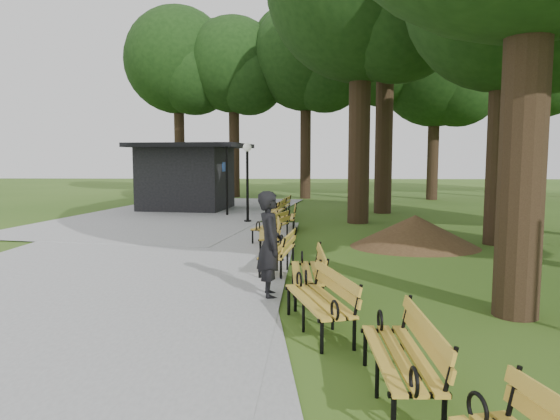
{
  "coord_description": "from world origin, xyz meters",
  "views": [
    {
      "loc": [
        0.12,
        -8.03,
        2.49
      ],
      "look_at": [
        -0.3,
        5.24,
        1.1
      ],
      "focal_mm": 32.61,
      "sensor_mm": 36.0,
      "label": 1
    }
  ],
  "objects_px": {
    "bench_8": "(275,211)",
    "bench_9": "(281,207)",
    "bench_3": "(307,273)",
    "bench_7": "(287,217)",
    "bench_4": "(277,251)",
    "dirt_mound": "(415,231)",
    "person": "(270,245)",
    "bench_6": "(271,226)",
    "bench_5": "(269,235)",
    "lamp_post": "(247,165)",
    "bench_1": "(399,357)",
    "kiosk": "(186,177)",
    "bench_2": "(318,301)"
  },
  "relations": [
    {
      "from": "bench_8",
      "to": "bench_9",
      "type": "distance_m",
      "value": 1.59
    },
    {
      "from": "bench_3",
      "to": "bench_9",
      "type": "height_order",
      "value": "same"
    },
    {
      "from": "bench_7",
      "to": "bench_4",
      "type": "bearing_deg",
      "value": -0.45
    },
    {
      "from": "dirt_mound",
      "to": "bench_3",
      "type": "relative_size",
      "value": 1.57
    },
    {
      "from": "bench_4",
      "to": "person",
      "type": "bearing_deg",
      "value": 6.75
    },
    {
      "from": "bench_6",
      "to": "bench_9",
      "type": "relative_size",
      "value": 1.0
    },
    {
      "from": "bench_5",
      "to": "bench_7",
      "type": "xyz_separation_m",
      "value": [
        0.42,
        3.91,
        0.0
      ]
    },
    {
      "from": "bench_5",
      "to": "lamp_post",
      "type": "bearing_deg",
      "value": -172.96
    },
    {
      "from": "dirt_mound",
      "to": "bench_1",
      "type": "height_order",
      "value": "dirt_mound"
    },
    {
      "from": "kiosk",
      "to": "bench_8",
      "type": "distance_m",
      "value": 6.35
    },
    {
      "from": "kiosk",
      "to": "bench_2",
      "type": "xyz_separation_m",
      "value": [
        5.48,
        -16.63,
        -1.11
      ]
    },
    {
      "from": "bench_3",
      "to": "bench_6",
      "type": "xyz_separation_m",
      "value": [
        -0.94,
        6.08,
        0.0
      ]
    },
    {
      "from": "bench_8",
      "to": "bench_5",
      "type": "bearing_deg",
      "value": 8.66
    },
    {
      "from": "dirt_mound",
      "to": "bench_1",
      "type": "bearing_deg",
      "value": -103.99
    },
    {
      "from": "bench_1",
      "to": "bench_5",
      "type": "bearing_deg",
      "value": -168.59
    },
    {
      "from": "bench_3",
      "to": "bench_8",
      "type": "bearing_deg",
      "value": -176.18
    },
    {
      "from": "kiosk",
      "to": "bench_5",
      "type": "bearing_deg",
      "value": -58.81
    },
    {
      "from": "bench_8",
      "to": "bench_4",
      "type": "bearing_deg",
      "value": 10.63
    },
    {
      "from": "bench_3",
      "to": "bench_9",
      "type": "relative_size",
      "value": 1.0
    },
    {
      "from": "person",
      "to": "kiosk",
      "type": "bearing_deg",
      "value": 7.82
    },
    {
      "from": "person",
      "to": "kiosk",
      "type": "relative_size",
      "value": 0.38
    },
    {
      "from": "bench_7",
      "to": "bench_8",
      "type": "distance_m",
      "value": 2.14
    },
    {
      "from": "bench_5",
      "to": "bench_6",
      "type": "relative_size",
      "value": 1.0
    },
    {
      "from": "bench_4",
      "to": "bench_6",
      "type": "bearing_deg",
      "value": -166.75
    },
    {
      "from": "lamp_post",
      "to": "bench_1",
      "type": "height_order",
      "value": "lamp_post"
    },
    {
      "from": "dirt_mound",
      "to": "bench_4",
      "type": "xyz_separation_m",
      "value": [
        -3.7,
        -3.13,
        -0.01
      ]
    },
    {
      "from": "bench_2",
      "to": "bench_4",
      "type": "bearing_deg",
      "value": 175.13
    },
    {
      "from": "kiosk",
      "to": "bench_3",
      "type": "height_order",
      "value": "kiosk"
    },
    {
      "from": "lamp_post",
      "to": "bench_5",
      "type": "bearing_deg",
      "value": -79.15
    },
    {
      "from": "bench_1",
      "to": "bench_3",
      "type": "bearing_deg",
      "value": -167.81
    },
    {
      "from": "bench_2",
      "to": "bench_5",
      "type": "xyz_separation_m",
      "value": [
        -1.04,
        6.17,
        0.0
      ]
    },
    {
      "from": "person",
      "to": "bench_5",
      "type": "distance_m",
      "value": 4.48
    },
    {
      "from": "bench_1",
      "to": "bench_2",
      "type": "height_order",
      "value": "same"
    },
    {
      "from": "person",
      "to": "kiosk",
      "type": "xyz_separation_m",
      "value": [
        -4.7,
        14.91,
        0.6
      ]
    },
    {
      "from": "bench_5",
      "to": "bench_9",
      "type": "xyz_separation_m",
      "value": [
        0.09,
        7.58,
        0.0
      ]
    },
    {
      "from": "bench_2",
      "to": "lamp_post",
      "type": "bearing_deg",
      "value": 174.54
    },
    {
      "from": "person",
      "to": "bench_4",
      "type": "distance_m",
      "value": 2.14
    },
    {
      "from": "bench_3",
      "to": "bench_9",
      "type": "distance_m",
      "value": 12.03
    },
    {
      "from": "kiosk",
      "to": "bench_9",
      "type": "xyz_separation_m",
      "value": [
        4.53,
        -2.88,
        -1.11
      ]
    },
    {
      "from": "lamp_post",
      "to": "bench_8",
      "type": "bearing_deg",
      "value": 9.4
    },
    {
      "from": "bench_9",
      "to": "bench_6",
      "type": "bearing_deg",
      "value": 6.5
    },
    {
      "from": "bench_2",
      "to": "bench_7",
      "type": "bearing_deg",
      "value": 167.85
    },
    {
      "from": "person",
      "to": "bench_7",
      "type": "bearing_deg",
      "value": -10.8
    },
    {
      "from": "bench_9",
      "to": "bench_2",
      "type": "bearing_deg",
      "value": 11.63
    },
    {
      "from": "bench_5",
      "to": "person",
      "type": "bearing_deg",
      "value": -0.46
    },
    {
      "from": "bench_7",
      "to": "bench_9",
      "type": "xyz_separation_m",
      "value": [
        -0.33,
        3.67,
        0.0
      ]
    },
    {
      "from": "person",
      "to": "bench_3",
      "type": "height_order",
      "value": "person"
    },
    {
      "from": "bench_2",
      "to": "bench_6",
      "type": "bearing_deg",
      "value": 172.16
    },
    {
      "from": "kiosk",
      "to": "bench_8",
      "type": "bearing_deg",
      "value": -37.46
    },
    {
      "from": "kiosk",
      "to": "bench_2",
      "type": "relative_size",
      "value": 2.61
    }
  ]
}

